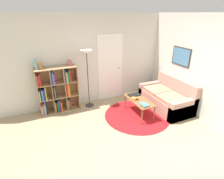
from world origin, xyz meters
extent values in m
plane|color=tan|center=(0.00, 0.00, 0.00)|extent=(14.00, 14.00, 0.00)
cube|color=silver|center=(0.00, 2.73, 1.30)|extent=(7.04, 0.05, 2.60)
cube|color=white|center=(0.36, 2.70, 1.02)|extent=(0.82, 0.02, 2.04)
sphere|color=tan|center=(0.65, 2.67, 0.98)|extent=(0.04, 0.04, 0.04)
cube|color=silver|center=(2.04, 1.35, 1.30)|extent=(0.05, 5.71, 2.60)
cube|color=#332D28|center=(2.01, 1.51, 1.47)|extent=(0.02, 0.65, 0.51)
cube|color=teal|center=(2.00, 1.51, 1.47)|extent=(0.01, 0.59, 0.45)
cylinder|color=#B2191E|center=(0.58, 1.37, 0.00)|extent=(1.77, 1.77, 0.01)
cube|color=tan|center=(-1.81, 2.52, 0.64)|extent=(0.02, 0.34, 1.27)
cube|color=tan|center=(-0.75, 2.52, 0.64)|extent=(0.02, 0.34, 1.27)
cube|color=tan|center=(-1.28, 2.52, 1.27)|extent=(1.07, 0.34, 0.02)
cube|color=tan|center=(-1.28, 2.52, 0.01)|extent=(1.07, 0.34, 0.02)
cube|color=tan|center=(-1.28, 2.68, 0.64)|extent=(1.07, 0.02, 1.27)
cube|color=tan|center=(-1.46, 2.52, 0.64)|extent=(0.02, 0.32, 1.24)
cube|color=tan|center=(-1.11, 2.52, 0.64)|extent=(0.02, 0.32, 1.24)
cube|color=tan|center=(-1.28, 2.52, 0.43)|extent=(1.04, 0.32, 0.02)
cube|color=tan|center=(-1.28, 2.52, 0.84)|extent=(1.04, 0.32, 0.02)
cube|color=silver|center=(-1.78, 2.48, 0.16)|extent=(0.02, 0.25, 0.28)
cube|color=#B21E23|center=(-1.75, 2.48, 0.20)|extent=(0.03, 0.25, 0.36)
cube|color=silver|center=(-1.72, 2.46, 0.16)|extent=(0.02, 0.20, 0.29)
cube|color=teal|center=(-1.70, 2.48, 0.20)|extent=(0.03, 0.25, 0.37)
cube|color=black|center=(-1.66, 2.48, 0.20)|extent=(0.03, 0.25, 0.37)
cube|color=orange|center=(-1.43, 2.48, 0.17)|extent=(0.02, 0.25, 0.31)
cube|color=black|center=(-1.40, 2.47, 0.16)|extent=(0.03, 0.22, 0.28)
cube|color=#196B38|center=(-1.37, 2.48, 0.18)|extent=(0.03, 0.25, 0.32)
cube|color=navy|center=(-1.33, 2.48, 0.20)|extent=(0.03, 0.26, 0.36)
cube|color=#B21E23|center=(-1.29, 2.47, 0.19)|extent=(0.02, 0.23, 0.35)
cube|color=orange|center=(-1.27, 2.48, 0.16)|extent=(0.02, 0.25, 0.28)
cube|color=olive|center=(-1.08, 2.49, 0.17)|extent=(0.02, 0.26, 0.31)
cube|color=#196B38|center=(-1.05, 2.49, 0.18)|extent=(0.03, 0.27, 0.33)
cube|color=#B21E23|center=(-1.01, 2.46, 0.17)|extent=(0.03, 0.20, 0.31)
cube|color=silver|center=(-1.78, 2.48, 0.58)|extent=(0.02, 0.25, 0.28)
cube|color=black|center=(-1.75, 2.49, 0.62)|extent=(0.03, 0.27, 0.36)
cube|color=teal|center=(-1.72, 2.47, 0.59)|extent=(0.03, 0.22, 0.30)
cube|color=navy|center=(-1.68, 2.47, 0.59)|extent=(0.02, 0.23, 0.31)
cube|color=navy|center=(-1.65, 2.47, 0.61)|extent=(0.03, 0.22, 0.34)
cube|color=gold|center=(-1.62, 2.46, 0.63)|extent=(0.02, 0.22, 0.37)
cube|color=black|center=(-1.42, 2.48, 0.61)|extent=(0.03, 0.24, 0.34)
cube|color=olive|center=(-1.39, 2.48, 0.62)|extent=(0.02, 0.25, 0.35)
cube|color=black|center=(-1.36, 2.47, 0.60)|extent=(0.02, 0.23, 0.33)
cube|color=#B21E23|center=(-1.07, 2.46, 0.63)|extent=(0.03, 0.21, 0.37)
cube|color=orange|center=(-1.03, 2.48, 0.63)|extent=(0.03, 0.25, 0.37)
cube|color=orange|center=(-1.00, 2.47, 0.58)|extent=(0.02, 0.23, 0.29)
cube|color=olive|center=(-1.78, 2.46, 1.01)|extent=(0.02, 0.22, 0.31)
cube|color=#B21E23|center=(-1.75, 2.48, 1.00)|extent=(0.03, 0.25, 0.29)
cube|color=#B21E23|center=(-1.71, 2.45, 1.01)|extent=(0.03, 0.19, 0.31)
cube|color=navy|center=(-1.42, 2.49, 1.03)|extent=(0.03, 0.27, 0.35)
cube|color=teal|center=(-1.39, 2.46, 1.02)|extent=(0.02, 0.20, 0.33)
cube|color=#7F287A|center=(-1.36, 2.49, 1.00)|extent=(0.03, 0.27, 0.29)
cube|color=navy|center=(-1.07, 2.45, 1.03)|extent=(0.03, 0.19, 0.36)
cube|color=gold|center=(-1.04, 2.48, 1.00)|extent=(0.03, 0.25, 0.29)
cube|color=#196B38|center=(-1.01, 2.46, 1.00)|extent=(0.03, 0.22, 0.30)
cube|color=#196B38|center=(-0.97, 2.45, 1.04)|extent=(0.02, 0.19, 0.36)
cube|color=#B21E23|center=(-0.94, 2.49, 1.02)|extent=(0.03, 0.26, 0.33)
cylinder|color=#333333|center=(-0.45, 2.43, 0.01)|extent=(0.26, 0.26, 0.01)
cylinder|color=#333333|center=(-0.45, 2.43, 0.84)|extent=(0.02, 0.02, 1.58)
cone|color=white|center=(-0.45, 2.43, 1.63)|extent=(0.33, 0.33, 0.10)
cube|color=tan|center=(1.57, 1.42, 0.21)|extent=(0.87, 1.55, 0.41)
cube|color=tan|center=(1.92, 1.42, 0.43)|extent=(0.16, 1.55, 0.87)
cube|color=tan|center=(1.57, 0.73, 0.28)|extent=(0.87, 0.16, 0.55)
cube|color=tan|center=(1.57, 2.12, 0.28)|extent=(0.87, 0.16, 0.55)
cube|color=tan|center=(1.49, 1.12, 0.46)|extent=(0.67, 0.60, 0.10)
cube|color=tan|center=(1.49, 1.73, 0.46)|extent=(0.67, 0.60, 0.10)
cube|color=brown|center=(0.65, 1.42, 0.43)|extent=(0.45, 0.99, 0.02)
cylinder|color=brown|center=(0.47, 0.96, 0.21)|extent=(0.04, 0.04, 0.42)
cylinder|color=brown|center=(0.47, 1.87, 0.21)|extent=(0.04, 0.04, 0.42)
cylinder|color=brown|center=(0.83, 0.96, 0.21)|extent=(0.04, 0.04, 0.42)
cylinder|color=brown|center=(0.83, 1.87, 0.21)|extent=(0.04, 0.04, 0.42)
cube|color=black|center=(0.67, 1.72, 0.45)|extent=(0.35, 0.24, 0.02)
cylinder|color=orange|center=(0.53, 1.48, 0.47)|extent=(0.15, 0.15, 0.05)
cube|color=silver|center=(0.60, 1.07, 0.45)|extent=(0.16, 0.22, 0.01)
cube|color=#B21E23|center=(0.60, 1.07, 0.47)|extent=(0.16, 0.22, 0.02)
cube|color=teal|center=(0.58, 1.07, 0.49)|extent=(0.16, 0.22, 0.02)
cube|color=black|center=(0.61, 1.48, 0.45)|extent=(0.06, 0.17, 0.02)
cylinder|color=#6B93A3|center=(-1.74, 2.51, 1.39)|extent=(0.08, 0.08, 0.24)
cylinder|color=#6B93A3|center=(-1.74, 2.51, 1.54)|extent=(0.03, 0.03, 0.06)
cylinder|color=olive|center=(-1.64, 2.50, 1.37)|extent=(0.08, 0.08, 0.18)
cylinder|color=olive|center=(-1.64, 2.50, 1.48)|extent=(0.03, 0.03, 0.05)
cylinder|color=#934C47|center=(-0.91, 2.52, 1.36)|extent=(0.11, 0.11, 0.16)
camera|label=1|loc=(-1.72, -2.12, 2.59)|focal=28.00mm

